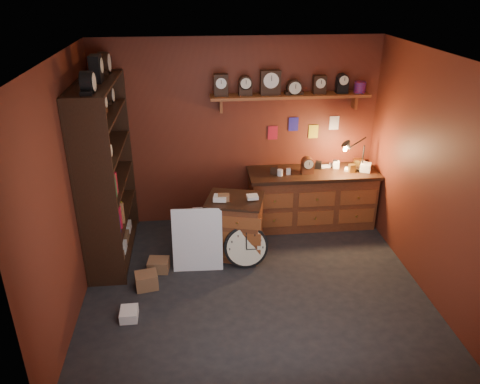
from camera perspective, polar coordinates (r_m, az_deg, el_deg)
name	(u,v)px	position (r m, az deg, el deg)	size (l,w,h in m)	color
floor	(254,286)	(5.79, 1.66, -11.36)	(4.00, 4.00, 0.00)	black
room_shell	(258,149)	(5.07, 2.24, 5.30)	(4.02, 3.62, 2.71)	maroon
shelving_unit	(103,166)	(6.11, -16.37, 3.09)	(0.47, 1.60, 2.58)	black
workbench	(311,195)	(6.98, 8.70, -0.37)	(1.87, 0.66, 1.36)	brown
low_cabinet	(235,224)	(6.18, -0.61, -3.97)	(0.84, 0.76, 0.90)	brown
big_round_clock	(246,247)	(6.00, 0.74, -6.67)	(0.57, 0.18, 0.57)	black
white_panel	(199,267)	(6.13, -5.07, -9.10)	(0.63, 0.03, 0.84)	silver
mini_fridge	(210,229)	(6.48, -3.68, -4.57)	(0.46, 0.48, 0.47)	silver
floor_box_a	(159,265)	(6.09, -9.89, -8.77)	(0.26, 0.22, 0.16)	brown
floor_box_b	(129,314)	(5.42, -13.37, -14.27)	(0.19, 0.23, 0.11)	white
floor_box_c	(147,281)	(5.81, -11.32, -10.55)	(0.26, 0.22, 0.19)	brown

